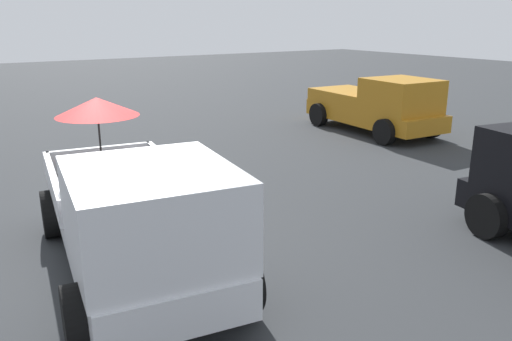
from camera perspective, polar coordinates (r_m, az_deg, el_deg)
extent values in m
plane|color=#2D3033|center=(7.99, -13.25, -10.37)|extent=(80.00, 80.00, 0.00)
cylinder|color=black|center=(6.57, -1.53, -12.19)|extent=(0.83, 0.38, 0.80)
cylinder|color=black|center=(6.16, -19.11, -15.26)|extent=(0.83, 0.38, 0.80)
cylinder|color=black|center=(9.61, -9.94, -2.90)|extent=(0.83, 0.38, 0.80)
cylinder|color=black|center=(9.34, -21.62, -4.44)|extent=(0.83, 0.38, 0.80)
cube|color=silver|center=(7.75, -13.53, -6.60)|extent=(5.20, 2.45, 0.50)
cube|color=silver|center=(6.19, -11.29, -4.58)|extent=(2.33, 2.12, 1.08)
cube|color=#4C606B|center=(5.21, -8.69, -6.16)|extent=(0.29, 1.71, 0.64)
cube|color=black|center=(8.72, -15.23, -2.15)|extent=(3.02, 2.20, 0.06)
cube|color=silver|center=(8.84, -9.48, 0.03)|extent=(2.79, 0.47, 0.40)
cube|color=silver|center=(8.56, -21.40, -1.46)|extent=(2.79, 0.47, 0.40)
cube|color=silver|center=(9.94, -16.74, 1.39)|extent=(0.35, 1.84, 0.40)
ellipsoid|color=olive|center=(8.34, -15.38, -0.92)|extent=(0.72, 0.41, 0.52)
sphere|color=olive|center=(7.96, -15.17, 0.69)|extent=(0.31, 0.31, 0.28)
cone|color=olive|center=(7.94, -14.68, 1.73)|extent=(0.10, 0.10, 0.12)
cone|color=olive|center=(7.92, -15.81, 1.59)|extent=(0.10, 0.10, 0.12)
cylinder|color=black|center=(8.37, -16.68, 1.75)|extent=(0.03, 0.03, 1.28)
cone|color=red|center=(8.22, -17.10, 6.74)|extent=(1.40, 1.40, 0.28)
cylinder|color=black|center=(16.78, 18.72, 4.73)|extent=(0.77, 0.30, 0.76)
cylinder|color=black|center=(15.43, 13.97, 4.15)|extent=(0.77, 0.30, 0.76)
cylinder|color=black|center=(19.01, 11.56, 6.56)|extent=(0.77, 0.30, 0.76)
cylinder|color=black|center=(17.83, 6.91, 6.13)|extent=(0.77, 0.30, 0.76)
cube|color=#B27219|center=(17.18, 12.68, 6.04)|extent=(4.89, 2.06, 0.50)
cube|color=#B27219|center=(16.21, 15.70, 7.91)|extent=(2.00, 1.90, 1.00)
cube|color=#B27219|center=(17.85, 10.61, 8.00)|extent=(2.79, 1.95, 0.40)
cylinder|color=black|center=(9.47, 24.11, -4.58)|extent=(0.79, 0.39, 0.76)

